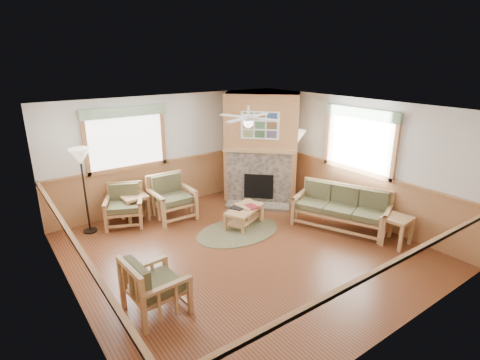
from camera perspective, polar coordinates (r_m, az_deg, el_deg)
floor at (r=7.33m, az=0.67°, el=-10.61°), size 6.00×6.00×0.01m
ceiling at (r=6.46m, az=0.76°, el=10.86°), size 6.00×6.00×0.01m
wall_back at (r=9.26m, az=-10.41°, el=4.37°), size 6.00×0.02×2.70m
wall_front at (r=4.90m, az=22.39°, el=-9.80°), size 6.00×0.02×2.70m
wall_left at (r=5.66m, az=-24.70°, el=-6.27°), size 0.02×6.00×2.70m
wall_right at (r=8.82m, az=16.63°, el=3.19°), size 0.02×6.00×2.70m
wainscot at (r=7.07m, az=0.69°, el=-6.68°), size 6.00×6.00×1.10m
fireplace at (r=9.54m, az=3.32°, el=5.06°), size 3.11×3.11×2.70m
window_back at (r=8.61m, az=-17.46°, el=10.79°), size 1.90×0.16×1.50m
window_right at (r=8.45m, az=18.27°, el=10.58°), size 0.16×1.90×1.50m
ceiling_fan at (r=6.88m, az=1.29°, el=10.99°), size 1.59×1.59×0.36m
sofa at (r=8.28m, az=15.13°, el=-4.26°), size 2.11×1.52×0.90m
armchair_back_left at (r=8.57m, az=-17.23°, el=-3.75°), size 1.03×1.03×0.87m
armchair_back_right at (r=8.62m, az=-10.31°, el=-2.69°), size 0.87×0.87×0.98m
armchair_left at (r=5.70m, az=-12.78°, el=-15.26°), size 0.82×0.82×0.87m
coffee_table at (r=8.25m, az=0.68°, el=-5.55°), size 1.10×0.86×0.39m
end_table_chairs at (r=8.76m, az=-15.68°, el=-4.10°), size 0.55×0.53×0.59m
end_table_sofa at (r=8.00m, az=22.64°, el=-7.14°), size 0.58×0.56×0.58m
footstool at (r=8.39m, az=1.28°, el=-5.02°), size 0.54×0.54×0.42m
braided_rug at (r=8.01m, az=-0.29°, el=-7.83°), size 2.00×2.00×0.01m
floor_lamp_left at (r=8.30m, az=-22.57°, el=-1.59°), size 0.51×0.51×1.82m
floor_lamp_right at (r=9.43m, az=8.50°, el=2.05°), size 0.43×0.43×1.85m
book_red at (r=8.21m, az=1.73°, el=-3.97°), size 0.24×0.31×0.03m
book_dark at (r=8.14m, az=-0.46°, el=-4.21°), size 0.30×0.33×0.03m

